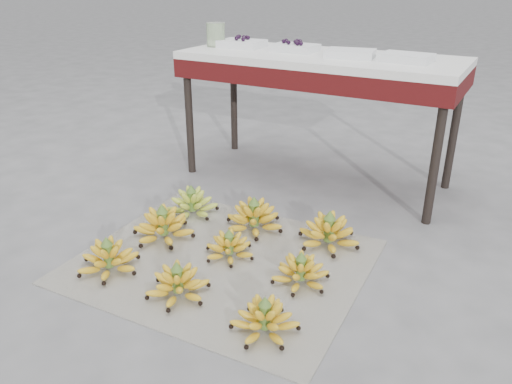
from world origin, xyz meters
The scene contains 17 objects.
ground centered at (0.00, 0.00, 0.00)m, with size 60.00×60.00×0.00m, color #5B5B5D.
newspaper_mat centered at (0.03, -0.07, 0.00)m, with size 1.25×1.05×0.01m, color silver.
bunch_front_left centered at (-0.36, -0.38, 0.06)m, with size 0.35×0.35×0.17m.
bunch_front_center centered at (0.02, -0.38, 0.06)m, with size 0.31×0.31×0.16m.
bunch_front_right centered at (0.43, -0.41, 0.06)m, with size 0.27×0.27×0.15m.
bunch_mid_left centered at (-0.34, -0.03, 0.07)m, with size 0.32×0.32×0.18m.
bunch_mid_center centered at (0.04, -0.02, 0.05)m, with size 0.27×0.27×0.14m.
bunch_mid_right centered at (0.41, -0.06, 0.06)m, with size 0.33×0.33×0.15m.
bunch_back_left centered at (-0.38, 0.26, 0.06)m, with size 0.35×0.35×0.17m.
bunch_back_center centered at (0.00, 0.27, 0.07)m, with size 0.35×0.35×0.18m.
bunch_back_right centered at (0.39, 0.30, 0.07)m, with size 0.39×0.39×0.18m.
vendor_table centered at (0.00, 1.05, 0.69)m, with size 1.62×0.65×0.78m.
tray_far_left centered at (-0.54, 1.08, 0.80)m, with size 0.28×0.20×0.07m.
tray_left centered at (-0.18, 1.08, 0.80)m, with size 0.27×0.20×0.07m.
tray_right centered at (0.19, 1.03, 0.80)m, with size 0.29×0.23×0.04m.
tray_far_right centered at (0.49, 1.03, 0.80)m, with size 0.28×0.21×0.04m.
glass_jar centered at (-0.70, 1.03, 0.85)m, with size 0.12×0.12×0.14m, color #D0ECBB.
Camera 1 is at (1.11, -1.70, 1.21)m, focal length 35.00 mm.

